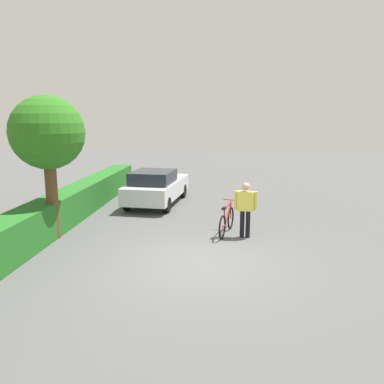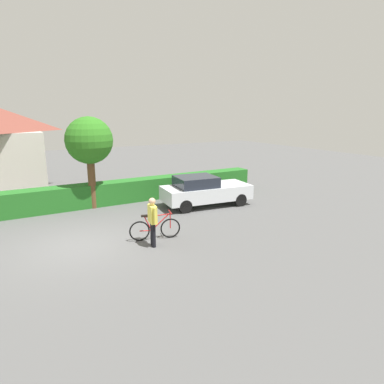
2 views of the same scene
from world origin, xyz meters
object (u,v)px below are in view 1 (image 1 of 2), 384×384
parked_car_near (156,187)px  person_rider (245,206)px  bicycle (227,221)px  tree_kerbside (48,134)px

parked_car_near → person_rider: 5.24m
parked_car_near → person_rider: size_ratio=2.58×
parked_car_near → bicycle: 4.67m
person_rider → tree_kerbside: (-0.55, 5.54, 2.05)m
tree_kerbside → parked_car_near: bearing=-25.6°
person_rider → tree_kerbside: size_ratio=0.40×
bicycle → person_rider: bearing=-120.1°
parked_car_near → person_rider: bearing=-140.2°
bicycle → parked_car_near: bearing=37.2°
person_rider → bicycle: bearing=59.9°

